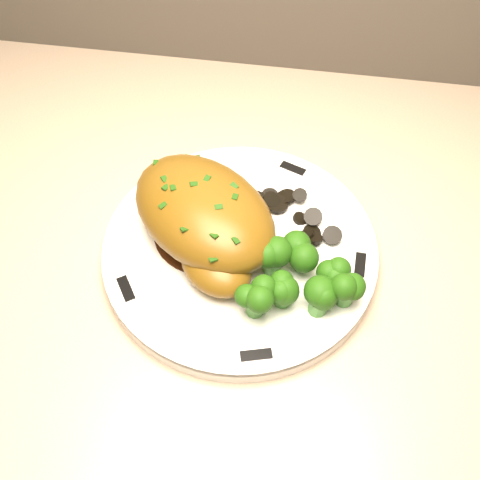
# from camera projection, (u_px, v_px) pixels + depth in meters

# --- Properties ---
(plate) EXTENTS (0.32, 0.32, 0.02)m
(plate) POSITION_uv_depth(u_px,v_px,m) (240.00, 251.00, 0.58)
(plate) COLOR white
(plate) RESTS_ON counter
(rim_accent_0) EXTENTS (0.03, 0.02, 0.00)m
(rim_accent_0) POSITION_uv_depth(u_px,v_px,m) (293.00, 169.00, 0.64)
(rim_accent_0) COLOR black
(rim_accent_0) RESTS_ON plate
(rim_accent_1) EXTENTS (0.02, 0.03, 0.00)m
(rim_accent_1) POSITION_uv_depth(u_px,v_px,m) (165.00, 180.00, 0.63)
(rim_accent_1) COLOR black
(rim_accent_1) RESTS_ON plate
(rim_accent_2) EXTENTS (0.02, 0.03, 0.00)m
(rim_accent_2) POSITION_uv_depth(u_px,v_px,m) (126.00, 289.00, 0.55)
(rim_accent_2) COLOR black
(rim_accent_2) RESTS_ON plate
(rim_accent_3) EXTENTS (0.03, 0.02, 0.00)m
(rim_accent_3) POSITION_uv_depth(u_px,v_px,m) (256.00, 355.00, 0.51)
(rim_accent_3) COLOR black
(rim_accent_3) RESTS_ON plate
(rim_accent_4) EXTENTS (0.01, 0.03, 0.00)m
(rim_accent_4) POSITION_uv_depth(u_px,v_px,m) (360.00, 265.00, 0.56)
(rim_accent_4) COLOR black
(rim_accent_4) RESTS_ON plate
(gravy_pool) EXTENTS (0.10, 0.10, 0.00)m
(gravy_pool) POSITION_uv_depth(u_px,v_px,m) (206.00, 232.00, 0.59)
(gravy_pool) COLOR #331609
(gravy_pool) RESTS_ON plate
(chicken_breast) EXTENTS (0.19, 0.19, 0.06)m
(chicken_breast) POSITION_uv_depth(u_px,v_px,m) (205.00, 218.00, 0.56)
(chicken_breast) COLOR brown
(chicken_breast) RESTS_ON plate
(mushroom_pile) EXTENTS (0.08, 0.06, 0.02)m
(mushroom_pile) POSITION_uv_depth(u_px,v_px,m) (290.00, 220.00, 0.59)
(mushroom_pile) COLOR black
(mushroom_pile) RESTS_ON plate
(broccoli_florets) EXTENTS (0.10, 0.08, 0.04)m
(broccoli_florets) POSITION_uv_depth(u_px,v_px,m) (302.00, 279.00, 0.53)
(broccoli_florets) COLOR #4E913D
(broccoli_florets) RESTS_ON plate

